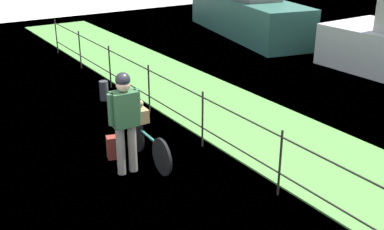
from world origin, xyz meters
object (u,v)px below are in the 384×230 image
at_px(wooden_crate, 138,114).
at_px(cyclist_person, 125,115).
at_px(bicycle_main, 148,144).
at_px(mooring_bollard, 104,91).
at_px(moored_boat_far, 247,9).
at_px(terrier_dog, 138,104).
at_px(backpack_on_paving, 115,147).

bearing_deg(wooden_crate, cyclist_person, -42.80).
distance_m(bicycle_main, wooden_crate, 0.54).
xyz_separation_m(mooring_bollard, moored_boat_far, (-3.65, 7.11, 0.70)).
xyz_separation_m(bicycle_main, cyclist_person, (0.15, -0.46, 0.67)).
relative_size(terrier_dog, cyclist_person, 0.19).
xyz_separation_m(wooden_crate, terrier_dog, (0.02, -0.00, 0.19)).
bearing_deg(bicycle_main, moored_boat_far, 131.81).
bearing_deg(cyclist_person, moored_boat_far, 130.79).
xyz_separation_m(terrier_dog, moored_boat_far, (-6.56, 7.69, 0.00)).
relative_size(bicycle_main, backpack_on_paving, 4.05).
bearing_deg(backpack_on_paving, terrier_dog, 2.70).
distance_m(mooring_bollard, moored_boat_far, 8.02).
xyz_separation_m(bicycle_main, backpack_on_paving, (-0.43, -0.41, -0.13)).
bearing_deg(moored_boat_far, wooden_crate, -49.65).
relative_size(bicycle_main, terrier_dog, 5.10).
xyz_separation_m(wooden_crate, backpack_on_paving, (-0.07, -0.42, -0.53)).
bearing_deg(cyclist_person, wooden_crate, 137.20).
relative_size(backpack_on_paving, moored_boat_far, 0.06).
distance_m(wooden_crate, cyclist_person, 0.75).
height_order(wooden_crate, terrier_dog, terrier_dog).
distance_m(wooden_crate, mooring_bollard, 2.98).
bearing_deg(bicycle_main, mooring_bollard, 169.51).
xyz_separation_m(bicycle_main, mooring_bollard, (-3.24, 0.60, -0.10)).
distance_m(bicycle_main, moored_boat_far, 10.36).
height_order(wooden_crate, backpack_on_paving, wooden_crate).
distance_m(bicycle_main, cyclist_person, 0.83).
height_order(cyclist_person, backpack_on_paving, cyclist_person).
bearing_deg(wooden_crate, bicycle_main, -2.53).
height_order(backpack_on_paving, mooring_bollard, mooring_bollard).
height_order(wooden_crate, mooring_bollard, wooden_crate).
xyz_separation_m(cyclist_person, mooring_bollard, (-3.39, 1.06, -0.78)).
relative_size(mooring_bollard, moored_boat_far, 0.07).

